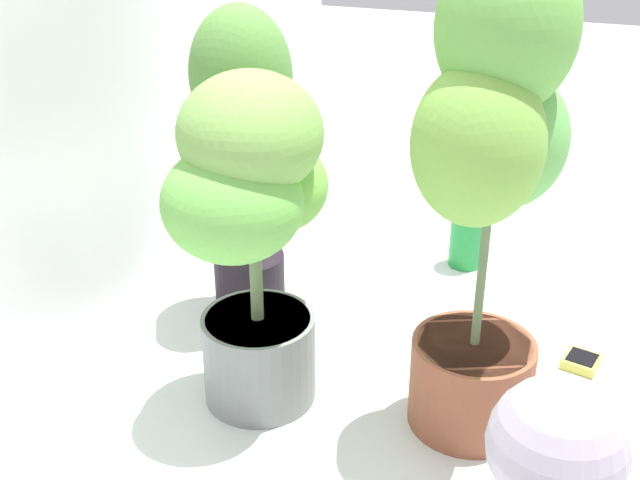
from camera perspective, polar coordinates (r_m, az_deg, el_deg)
ground_plane at (r=2.04m, az=8.82°, el=-7.49°), size 8.00×8.00×0.00m
potted_plant_back_left at (r=1.64m, az=-4.77°, el=1.77°), size 0.42×0.39×0.74m
potted_plant_back_center at (r=1.97m, az=-5.51°, el=7.60°), size 0.34×0.32×0.79m
potted_plant_front_left at (r=1.53m, az=11.81°, el=4.75°), size 0.44×0.36×0.99m
hygrometer_box at (r=2.05m, az=17.76°, el=-8.06°), size 0.10×0.10×0.03m
floor_fan at (r=1.41m, az=16.12°, el=-14.13°), size 0.27×0.27×0.37m
nutrient_bottle at (r=2.37m, az=10.28°, el=1.01°), size 0.10×0.10×0.27m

